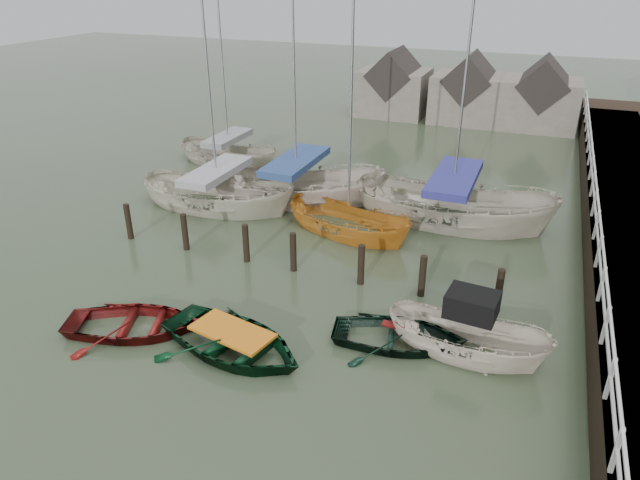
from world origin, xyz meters
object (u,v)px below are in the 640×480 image
at_px(sailboat_c, 348,232).
at_px(sailboat_d, 450,220).
at_px(rowboat_dkgreen, 399,343).
at_px(sailboat_e, 230,163).
at_px(motorboat, 465,351).
at_px(rowboat_green, 234,351).
at_px(sailboat_a, 219,206).
at_px(sailboat_b, 297,199).
at_px(rowboat_red, 136,331).

xyz_separation_m(sailboat_c, sailboat_d, (3.50, 2.55, 0.04)).
bearing_deg(rowboat_dkgreen, sailboat_c, 18.59).
bearing_deg(sailboat_e, motorboat, -121.27).
height_order(rowboat_green, sailboat_a, sailboat_a).
xyz_separation_m(sailboat_a, sailboat_b, (2.77, 1.99, 0.00)).
height_order(rowboat_dkgreen, motorboat, motorboat).
height_order(motorboat, sailboat_c, sailboat_c).
bearing_deg(sailboat_d, rowboat_green, 163.32).
bearing_deg(sailboat_a, sailboat_d, -79.03).
height_order(rowboat_green, sailboat_e, sailboat_e).
distance_m(sailboat_a, sailboat_c, 6.01).
bearing_deg(rowboat_red, sailboat_d, -52.85).
bearing_deg(sailboat_e, sailboat_a, -145.79).
distance_m(sailboat_a, sailboat_d, 9.76).
height_order(sailboat_c, sailboat_e, sailboat_c).
xyz_separation_m(sailboat_d, sailboat_e, (-12.02, 3.07, 0.01)).
bearing_deg(sailboat_a, sailboat_e, 23.36).
bearing_deg(rowboat_dkgreen, rowboat_green, 104.55).
relative_size(sailboat_c, sailboat_e, 1.05).
height_order(rowboat_dkgreen, sailboat_b, sailboat_b).
bearing_deg(sailboat_d, motorboat, -164.36).
bearing_deg(sailboat_e, rowboat_dkgreen, -125.62).
bearing_deg(motorboat, sailboat_c, 47.42).
relative_size(motorboat, sailboat_e, 0.43).
bearing_deg(rowboat_green, motorboat, -57.16).
bearing_deg(rowboat_green, sailboat_b, 26.99).
distance_m(rowboat_red, sailboat_e, 15.05).
height_order(rowboat_dkgreen, sailboat_e, sailboat_e).
bearing_deg(rowboat_green, sailboat_e, 42.25).
relative_size(rowboat_dkgreen, sailboat_c, 0.33).
bearing_deg(sailboat_a, motorboat, -121.47).
bearing_deg(rowboat_red, rowboat_green, -106.82).
xyz_separation_m(rowboat_green, sailboat_c, (0.36, 8.33, 0.02)).
relative_size(sailboat_b, sailboat_c, 1.16).
height_order(rowboat_green, rowboat_dkgreen, rowboat_green).
distance_m(rowboat_green, rowboat_dkgreen, 4.54).
bearing_deg(sailboat_b, rowboat_dkgreen, -153.65).
height_order(motorboat, sailboat_e, sailboat_e).
bearing_deg(rowboat_dkgreen, sailboat_b, 26.96).
distance_m(rowboat_red, sailboat_a, 9.25).
xyz_separation_m(sailboat_a, sailboat_d, (9.50, 2.21, -0.00)).
distance_m(motorboat, sailboat_c, 8.19).
bearing_deg(sailboat_b, motorboat, -146.50).
xyz_separation_m(rowboat_green, rowboat_dkgreen, (4.07, 2.01, 0.00)).
bearing_deg(sailboat_d, rowboat_red, 150.90).
xyz_separation_m(rowboat_dkgreen, motorboat, (1.76, 0.21, 0.09)).
distance_m(motorboat, sailboat_d, 8.87).
xyz_separation_m(motorboat, sailboat_d, (-1.96, 8.65, -0.04)).
bearing_deg(motorboat, rowboat_dkgreen, 102.56).
distance_m(rowboat_red, motorboat, 9.22).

